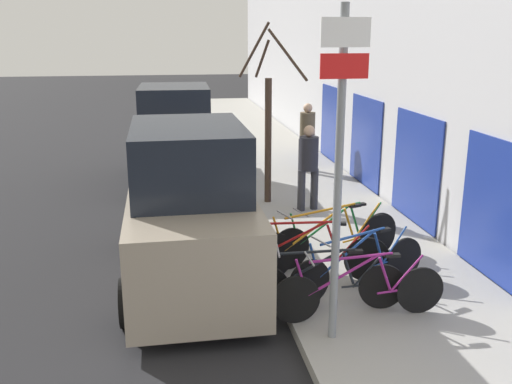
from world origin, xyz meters
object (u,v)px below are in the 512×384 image
Objects in this scene: bicycle_1 at (324,284)px; pedestrian_far at (307,132)px; bicycle_3 at (309,255)px; street_tree at (268,127)px; bicycle_2 at (359,266)px; bicycle_0 at (359,291)px; pedestrian_near at (309,162)px; parked_car_1 at (176,140)px; bicycle_4 at (328,242)px; bicycle_5 at (337,237)px; signpost at (339,164)px; parked_car_0 at (189,211)px.

pedestrian_far reaches higher than bicycle_1.
bicycle_3 is 4.31m from street_tree.
bicycle_1 is 0.76m from bicycle_2.
street_tree is (-0.20, 5.36, 1.26)m from bicycle_0.
parked_car_1 is at bearing 114.32° from pedestrian_near.
bicycle_5 is (0.23, 0.27, -0.03)m from bicycle_4.
street_tree reaches higher than pedestrian_far.
bicycle_2 is 7.36m from pedestrian_far.
bicycle_5 is 3.68m from street_tree.
bicycle_4 is at bearing -10.98° from bicycle_1.
pedestrian_far reaches higher than bicycle_2.
bicycle_4 is 1.42× the size of pedestrian_far.
signpost reaches higher than bicycle_3.
bicycle_3 is at bearing -73.49° from parked_car_1.
parked_car_1 is 2.40× the size of pedestrian_near.
bicycle_0 is (0.46, 0.41, -1.76)m from signpost.
bicycle_2 is 2.64m from parked_car_0.
parked_car_0 is (-1.70, 0.69, 0.54)m from bicycle_3.
parked_car_1 reaches higher than parked_car_0.
bicycle_5 is at bearing -66.32° from parked_car_1.
bicycle_5 reaches higher than bicycle_1.
bicycle_0 is at bearing 41.70° from signpost.
signpost is at bearing -172.28° from bicycle_3.
bicycle_0 is at bearing 159.81° from bicycle_4.
bicycle_5 is 6.18m from pedestrian_far.
signpost reaches higher than pedestrian_near.
parked_car_1 reaches higher than pedestrian_near.
signpost is 2.75m from bicycle_4.
bicycle_4 is 2.19m from parked_car_0.
bicycle_1 is 7.91m from pedestrian_far.
bicycle_0 is 1.04× the size of bicycle_2.
parked_car_0 is at bearing 72.97° from bicycle_5.
bicycle_2 is at bearing 173.34° from bicycle_4.
bicycle_1 is 0.94× the size of bicycle_5.
bicycle_4 is at bearing -111.43° from pedestrian_far.
bicycle_1 is 0.95m from bicycle_3.
bicycle_3 is at bearing 120.27° from bicycle_5.
parked_car_0 is 2.60× the size of pedestrian_near.
bicycle_3 is 0.51× the size of parked_car_0.
pedestrian_near is 0.98× the size of pedestrian_far.
bicycle_2 is 0.95m from bicycle_4.
bicycle_2 is 1.26× the size of pedestrian_near.
parked_car_1 is (-0.05, 5.89, 0.02)m from parked_car_0.
signpost is 0.84× the size of parked_car_0.
bicycle_0 is at bearing -121.14° from bicycle_1.
street_tree is at bearing 4.94° from bicycle_1.
pedestrian_far is at bearing -1.98° from bicycle_3.
bicycle_0 is 0.47m from bicycle_1.
parked_car_0 is at bearing 64.98° from bicycle_4.
bicycle_2 is at bearing -28.00° from parked_car_0.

